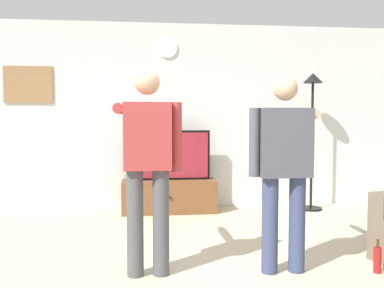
{
  "coord_description": "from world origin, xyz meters",
  "views": [
    {
      "loc": [
        -0.6,
        -3.34,
        1.34
      ],
      "look_at": [
        -0.07,
        1.2,
        1.05
      ],
      "focal_mm": 39.79,
      "sensor_mm": 36.0,
      "label": 1
    }
  ],
  "objects": [
    {
      "name": "back_wall",
      "position": [
        0.0,
        2.95,
        1.35
      ],
      "size": [
        6.4,
        0.1,
        2.7
      ],
      "primitive_type": "cube",
      "color": "silver",
      "rests_on": "ground_plane"
    },
    {
      "name": "person_standing_nearer_lamp",
      "position": [
        -0.56,
        0.22,
        0.98
      ],
      "size": [
        0.57,
        0.78,
        1.73
      ],
      "color": "#4C4C51",
      "rests_on": "ground_plane"
    },
    {
      "name": "wall_clock",
      "position": [
        -0.23,
        2.89,
        2.34
      ],
      "size": [
        0.29,
        0.03,
        0.29
      ],
      "primitive_type": "cylinder",
      "rotation": [
        1.57,
        0.0,
        0.0
      ],
      "color": "white"
    },
    {
      "name": "tv_stand",
      "position": [
        -0.23,
        2.6,
        0.23
      ],
      "size": [
        1.31,
        0.49,
        0.45
      ],
      "color": "brown",
      "rests_on": "ground_plane"
    },
    {
      "name": "framed_picture",
      "position": [
        -2.19,
        2.9,
        1.8
      ],
      "size": [
        0.67,
        0.04,
        0.51
      ],
      "primitive_type": "cube",
      "color": "#997047"
    },
    {
      "name": "beverage_bottle",
      "position": [
        1.4,
        0.03,
        0.12
      ],
      "size": [
        0.07,
        0.07,
        0.29
      ],
      "color": "maroon",
      "rests_on": "ground_plane"
    },
    {
      "name": "floor_lamp",
      "position": [
        1.82,
        2.52,
        1.41
      ],
      "size": [
        0.32,
        0.32,
        1.97
      ],
      "color": "black",
      "rests_on": "ground_plane"
    },
    {
      "name": "television",
      "position": [
        -0.23,
        2.65,
        0.8
      ],
      "size": [
        1.17,
        0.07,
        0.7
      ],
      "color": "black",
      "rests_on": "tv_stand"
    },
    {
      "name": "person_standing_nearer_couch",
      "position": [
        0.6,
        0.16,
        0.96
      ],
      "size": [
        0.62,
        0.78,
        1.69
      ],
      "color": "#384266",
      "rests_on": "ground_plane"
    },
    {
      "name": "ground_plane",
      "position": [
        0.0,
        0.0,
        0.0
      ],
      "size": [
        8.4,
        8.4,
        0.0
      ],
      "primitive_type": "plane",
      "color": "beige"
    }
  ]
}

